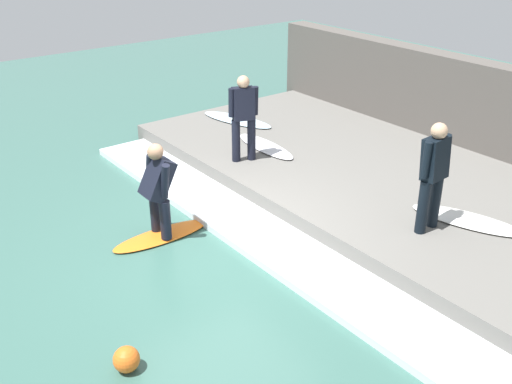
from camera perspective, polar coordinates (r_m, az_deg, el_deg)
The scene contains 12 objects.
ground_plane at distance 9.05m, azimuth -3.22°, elevation -5.07°, with size 28.00×28.00×0.00m, color #386056.
concrete_ledge at distance 10.93m, azimuth 11.05°, elevation 1.18°, with size 4.40×9.51×0.35m, color #66635E.
back_wall at distance 12.49m, azimuth 19.01°, elevation 7.43°, with size 0.50×9.98×2.00m, color #544F49.
wave_foam_crest at distance 9.31m, azimuth -0.32°, elevation -3.67°, with size 1.01×9.03×0.12m, color silver.
surfboard_riding at distance 9.33m, azimuth -8.95°, elevation -4.12°, with size 1.63×0.50×0.06m.
surfer_riding at distance 8.95m, azimuth -9.32°, elevation 0.58°, with size 0.50×0.70×1.48m.
surfer_waiting_near at distance 8.71m, azimuth 16.56°, elevation 1.90°, with size 0.56×0.29×1.62m.
surfboard_waiting_near at distance 9.46m, azimuth 19.47°, elevation -2.51°, with size 1.04×1.77×0.06m.
surfer_waiting_far at distance 10.79m, azimuth -1.20°, elevation 7.45°, with size 0.51×0.38×1.59m.
surfboard_waiting_far at distance 11.67m, azimuth 0.91°, elevation 4.38°, with size 0.56×1.67×0.06m.
surfboard_spare at distance 13.17m, azimuth -1.83°, elevation 6.90°, with size 1.01×1.88×0.06m.
marker_buoy at distance 6.92m, azimuth -12.24°, elevation -15.31°, with size 0.30×0.30×0.30m, color orange.
Camera 1 is at (-4.33, -6.46, 4.62)m, focal length 42.00 mm.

